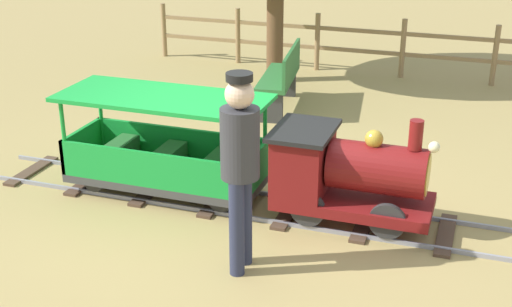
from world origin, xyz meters
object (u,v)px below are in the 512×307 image
passenger_car (166,154)px  park_bench (282,79)px  locomotive (344,172)px  conductor_person (240,158)px

passenger_car → park_bench: bearing=174.5°
park_bench → passenger_car: bearing=-5.5°
locomotive → park_bench: size_ratio=1.08×
locomotive → park_bench: 3.25m
locomotive → conductor_person: size_ratio=0.89×
passenger_car → conductor_person: bearing=47.6°
conductor_person → park_bench: size_ratio=1.21×
passenger_car → conductor_person: conductor_person is taller
passenger_car → park_bench: (-2.90, 0.28, -0.01)m
conductor_person → park_bench: conductor_person is taller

